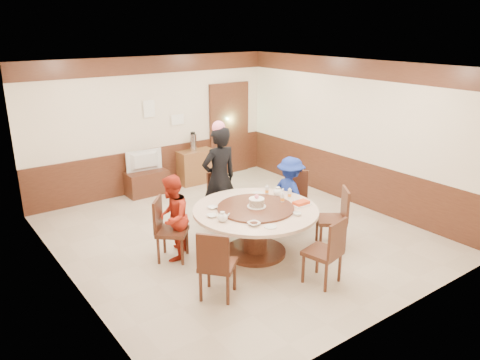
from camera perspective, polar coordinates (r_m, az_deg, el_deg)
room at (r=7.64m, az=-0.32°, el=0.75°), size 6.00×6.04×2.84m
banquet_table at (r=7.18m, az=1.89°, el=-5.11°), size 1.91×1.91×0.78m
chair_0 at (r=8.35m, az=6.52°, el=-3.44°), size 0.62×0.61×0.97m
chair_1 at (r=8.28m, az=-1.99°, el=-3.51°), size 0.48×0.49×0.97m
chair_2 at (r=7.19m, az=-8.38°, el=-7.29°), size 0.62×0.62×0.97m
chair_3 at (r=6.20m, az=-2.78°, el=-11.57°), size 0.62×0.62×0.97m
chair_4 at (r=6.59m, az=10.12°, el=-9.88°), size 0.52×0.53×0.97m
chair_5 at (r=7.66m, az=11.13°, el=-5.78°), size 0.62×0.61×0.97m
person_standing at (r=7.95m, az=-2.54°, el=0.16°), size 0.67×0.44×1.82m
person_red at (r=7.08m, az=-8.26°, el=-4.58°), size 0.79×0.81×1.31m
person_blue at (r=8.07m, az=6.15°, el=-1.65°), size 0.49×0.84×1.29m
birthday_cake at (r=7.07m, az=2.04°, el=-2.74°), size 0.29×0.29×0.20m
teapot_left at (r=6.63m, az=-2.15°, el=-4.58°), size 0.17×0.15×0.13m
teapot_right at (r=7.62m, az=4.62°, el=-1.48°), size 0.17×0.15×0.13m
bowl_0 at (r=7.10m, az=-3.38°, el=-3.37°), size 0.14×0.14×0.03m
bowl_1 at (r=6.90m, az=6.99°, el=-4.12°), size 0.13×0.13×0.04m
bowl_2 at (r=6.52m, az=1.70°, el=-5.35°), size 0.17×0.17×0.04m
bowl_3 at (r=7.38m, az=7.00°, el=-2.56°), size 0.14×0.14×0.04m
bowl_4 at (r=6.80m, az=-3.43°, el=-4.38°), size 0.15×0.15×0.04m
saucer_near at (r=6.48m, az=3.72°, el=-5.68°), size 0.18×0.18×0.01m
saucer_far at (r=7.72m, az=2.26°, el=-1.61°), size 0.18×0.18×0.01m
shrimp_platter at (r=7.28m, az=7.46°, el=-2.84°), size 0.30×0.20×0.06m
bottle_0 at (r=7.29m, az=5.21°, el=-2.27°), size 0.06×0.06×0.16m
bottle_1 at (r=7.48m, az=6.07°, el=-1.75°), size 0.06×0.06×0.16m
bottle_2 at (r=7.62m, az=3.29°, el=-1.31°), size 0.06×0.06×0.16m
tv_stand at (r=9.98m, az=-11.30°, el=-0.32°), size 0.85×0.45×0.50m
television at (r=9.84m, az=-11.47°, el=2.27°), size 0.77×0.16×0.44m
side_cabinet at (r=10.50m, az=-5.40°, el=1.63°), size 0.80×0.40×0.75m
thermos at (r=10.33m, az=-5.74°, el=4.58°), size 0.15×0.15×0.38m
notice_left at (r=9.90m, az=-11.00°, el=8.52°), size 0.25×0.00×0.35m
notice_right at (r=10.24m, az=-7.60°, el=7.32°), size 0.30×0.00×0.22m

